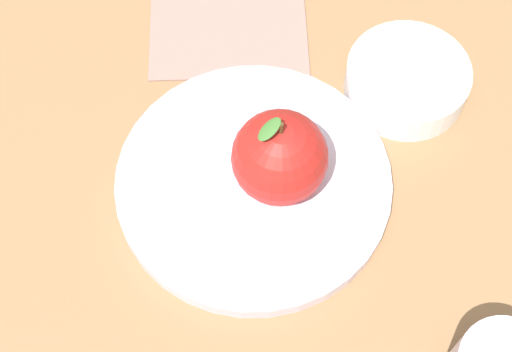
{
  "coord_description": "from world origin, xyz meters",
  "views": [
    {
      "loc": [
        0.1,
        0.26,
        0.62
      ],
      "look_at": [
        -0.0,
        -0.04,
        0.02
      ],
      "focal_mm": 53.49,
      "sensor_mm": 36.0,
      "label": 1
    }
  ],
  "objects_px": {
    "dinner_plate": "(256,181)",
    "side_bowl": "(407,78)",
    "linen_napkin": "(228,34)",
    "apple": "(280,158)"
  },
  "relations": [
    {
      "from": "dinner_plate",
      "to": "side_bowl",
      "type": "relative_size",
      "value": 2.11
    },
    {
      "from": "linen_napkin",
      "to": "dinner_plate",
      "type": "bearing_deg",
      "value": 81.53
    },
    {
      "from": "dinner_plate",
      "to": "linen_napkin",
      "type": "distance_m",
      "value": 0.18
    },
    {
      "from": "apple",
      "to": "side_bowl",
      "type": "height_order",
      "value": "apple"
    },
    {
      "from": "dinner_plate",
      "to": "apple",
      "type": "xyz_separation_m",
      "value": [
        -0.02,
        0.01,
        0.05
      ]
    },
    {
      "from": "dinner_plate",
      "to": "apple",
      "type": "height_order",
      "value": "apple"
    },
    {
      "from": "dinner_plate",
      "to": "apple",
      "type": "distance_m",
      "value": 0.05
    },
    {
      "from": "dinner_plate",
      "to": "side_bowl",
      "type": "xyz_separation_m",
      "value": [
        -0.17,
        -0.06,
        0.01
      ]
    },
    {
      "from": "side_bowl",
      "to": "linen_napkin",
      "type": "xyz_separation_m",
      "value": [
        0.15,
        -0.12,
        -0.02
      ]
    },
    {
      "from": "side_bowl",
      "to": "linen_napkin",
      "type": "distance_m",
      "value": 0.19
    }
  ]
}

